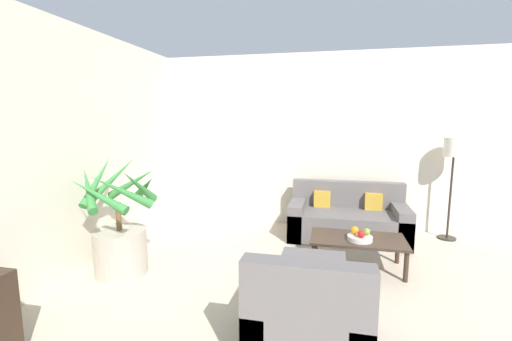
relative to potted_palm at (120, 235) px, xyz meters
name	(u,v)px	position (x,y,z in m)	size (l,w,h in m)	color
wall_back	(388,142)	(3.05, 2.28, 0.92)	(8.67, 0.06, 2.70)	beige
wall_left	(4,158)	(-0.51, -0.81, 0.92)	(0.06, 7.72, 2.70)	beige
potted_palm	(120,235)	(0.00, 0.00, 0.00)	(0.92, 0.92, 1.29)	#ADA393
sofa_loveseat	(347,220)	(2.48, 1.73, -0.17)	(1.62, 0.82, 0.77)	#605B5B
floor_lamp	(454,156)	(3.87, 1.98, 0.76)	(0.27, 0.27, 1.44)	#2D2823
coffee_table	(358,241)	(2.55, 0.69, -0.12)	(1.04, 0.58, 0.36)	#38281E
fruit_bowl	(360,238)	(2.57, 0.61, -0.05)	(0.27, 0.27, 0.05)	beige
apple_red	(361,234)	(2.57, 0.56, 0.02)	(0.08, 0.08, 0.08)	red
apple_green	(367,232)	(2.64, 0.65, 0.02)	(0.08, 0.08, 0.08)	olive
orange_fruit	(355,230)	(2.51, 0.66, 0.02)	(0.09, 0.09, 0.09)	orange
armchair	(309,318)	(2.11, -0.89, -0.16)	(0.84, 0.78, 0.81)	#605B5B
ottoman	(312,277)	(2.09, -0.04, -0.25)	(0.62, 0.50, 0.37)	#605B5B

